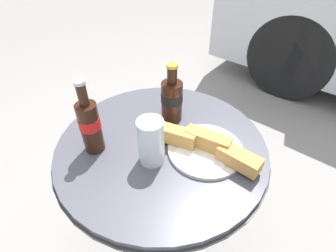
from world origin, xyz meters
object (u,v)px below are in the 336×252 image
Objects in this scene: cola_bottle_right at (172,99)px; lunch_plate_near at (206,147)px; cola_bottle_left at (90,125)px; drinking_glass at (151,143)px; bistro_table at (162,181)px.

cola_bottle_right is 0.64× the size of lunch_plate_near.
cola_bottle_left is 0.35m from lunch_plate_near.
cola_bottle_left reaches higher than lunch_plate_near.
cola_bottle_left is 0.19m from drinking_glass.
cola_bottle_left reaches higher than bistro_table.
bistro_table is 0.35m from cola_bottle_left.
drinking_glass is at bearing -67.93° from cola_bottle_right.
cola_bottle_left is 0.28m from cola_bottle_right.
bistro_table is 0.27m from drinking_glass.
cola_bottle_left is at bearing -134.98° from bistro_table.
cola_bottle_left is at bearing -155.88° from drinking_glass.
cola_bottle_left is 1.66× the size of drinking_glass.
lunch_plate_near is (0.13, 0.05, 0.21)m from bistro_table.
drinking_glass is (0.08, -0.19, -0.02)m from cola_bottle_right.
cola_bottle_left is at bearing -144.09° from lunch_plate_near.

